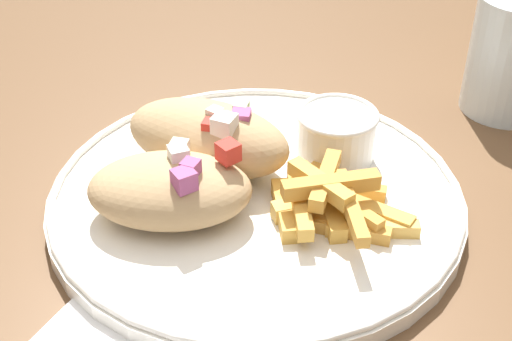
{
  "coord_description": "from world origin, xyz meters",
  "views": [
    {
      "loc": [
        0.23,
        -0.42,
        1.11
      ],
      "look_at": [
        0.01,
        -0.04,
        0.8
      ],
      "focal_mm": 50.0,
      "sensor_mm": 36.0,
      "label": 1
    }
  ],
  "objects_px": {
    "pita_sandwich_far": "(208,137)",
    "fries_pile": "(328,199)",
    "sauce_ramekin": "(336,132)",
    "plate": "(256,196)",
    "pita_sandwich_near": "(171,189)"
  },
  "relations": [
    {
      "from": "pita_sandwich_far",
      "to": "fries_pile",
      "type": "distance_m",
      "value": 0.11
    },
    {
      "from": "plate",
      "to": "pita_sandwich_near",
      "type": "relative_size",
      "value": 2.26
    },
    {
      "from": "pita_sandwich_near",
      "to": "pita_sandwich_far",
      "type": "xyz_separation_m",
      "value": [
        -0.01,
        0.07,
        0.0
      ]
    },
    {
      "from": "sauce_ramekin",
      "to": "pita_sandwich_far",
      "type": "bearing_deg",
      "value": -142.07
    },
    {
      "from": "fries_pile",
      "to": "sauce_ramekin",
      "type": "bearing_deg",
      "value": 110.15
    },
    {
      "from": "fries_pile",
      "to": "sauce_ramekin",
      "type": "distance_m",
      "value": 0.08
    },
    {
      "from": "pita_sandwich_near",
      "to": "pita_sandwich_far",
      "type": "bearing_deg",
      "value": 70.3
    },
    {
      "from": "fries_pile",
      "to": "pita_sandwich_far",
      "type": "bearing_deg",
      "value": 176.55
    },
    {
      "from": "pita_sandwich_near",
      "to": "pita_sandwich_far",
      "type": "relative_size",
      "value": 0.99
    },
    {
      "from": "pita_sandwich_far",
      "to": "plate",
      "type": "bearing_deg",
      "value": -18.42
    },
    {
      "from": "pita_sandwich_far",
      "to": "pita_sandwich_near",
      "type": "bearing_deg",
      "value": -87.73
    },
    {
      "from": "pita_sandwich_far",
      "to": "fries_pile",
      "type": "xyz_separation_m",
      "value": [
        0.11,
        -0.01,
        -0.02
      ]
    },
    {
      "from": "plate",
      "to": "sauce_ramekin",
      "type": "bearing_deg",
      "value": 66.44
    },
    {
      "from": "pita_sandwich_near",
      "to": "sauce_ramekin",
      "type": "xyz_separation_m",
      "value": [
        0.07,
        0.13,
        -0.0
      ]
    },
    {
      "from": "plate",
      "to": "pita_sandwich_far",
      "type": "height_order",
      "value": "pita_sandwich_far"
    }
  ]
}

